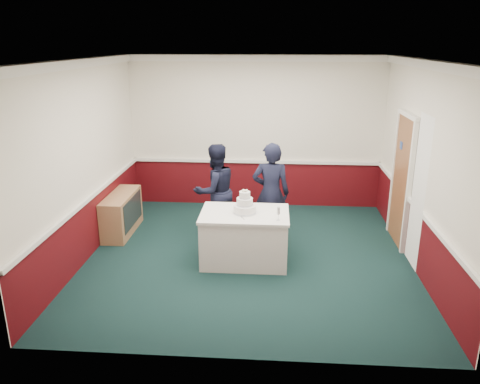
# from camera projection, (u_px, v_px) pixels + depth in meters

# --- Properties ---
(ground) EXTENTS (5.00, 5.00, 0.00)m
(ground) POSITION_uv_depth(u_px,v_px,m) (248.00, 256.00, 7.38)
(ground) COLOR #122C27
(ground) RESTS_ON ground
(room_shell) EXTENTS (5.00, 5.00, 3.00)m
(room_shell) POSITION_uv_depth(u_px,v_px,m) (256.00, 126.00, 7.34)
(room_shell) COLOR silver
(room_shell) RESTS_ON ground
(sideboard) EXTENTS (0.41, 1.20, 0.70)m
(sideboard) POSITION_uv_depth(u_px,v_px,m) (122.00, 213.00, 8.21)
(sideboard) COLOR #AD7C54
(sideboard) RESTS_ON ground
(cake_table) EXTENTS (1.32, 0.92, 0.79)m
(cake_table) POSITION_uv_depth(u_px,v_px,m) (245.00, 237.00, 7.12)
(cake_table) COLOR white
(cake_table) RESTS_ON ground
(wedding_cake) EXTENTS (0.35, 0.35, 0.36)m
(wedding_cake) POSITION_uv_depth(u_px,v_px,m) (245.00, 206.00, 6.97)
(wedding_cake) COLOR white
(wedding_cake) RESTS_ON cake_table
(cake_knife) EXTENTS (0.10, 0.21, 0.00)m
(cake_knife) POSITION_uv_depth(u_px,v_px,m) (242.00, 217.00, 6.81)
(cake_knife) COLOR silver
(cake_knife) RESTS_ON cake_table
(champagne_flute) EXTENTS (0.05, 0.05, 0.21)m
(champagne_flute) POSITION_uv_depth(u_px,v_px,m) (278.00, 211.00, 6.66)
(champagne_flute) COLOR silver
(champagne_flute) RESTS_ON cake_table
(person_man) EXTENTS (1.00, 0.96, 1.62)m
(person_man) POSITION_uv_depth(u_px,v_px,m) (215.00, 191.00, 7.95)
(person_man) COLOR black
(person_man) RESTS_ON ground
(person_woman) EXTENTS (0.62, 0.41, 1.70)m
(person_woman) POSITION_uv_depth(u_px,v_px,m) (271.00, 193.00, 7.70)
(person_woman) COLOR black
(person_woman) RESTS_ON ground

